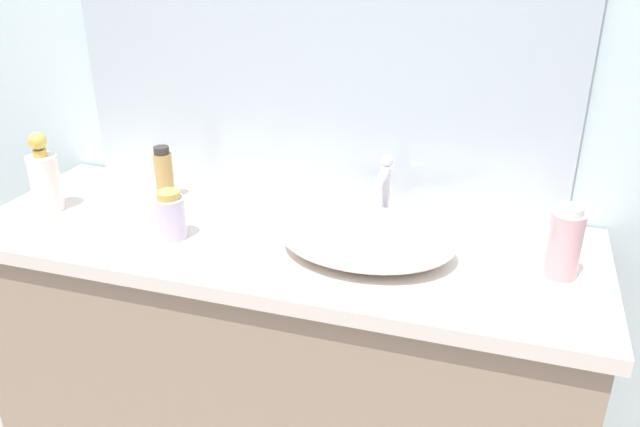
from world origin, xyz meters
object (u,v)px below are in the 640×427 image
(sink_basin, at_px, (367,237))
(lotion_bottle, at_px, (164,174))
(soap_dispenser, at_px, (45,178))
(spray_can, at_px, (170,216))
(perfume_bottle, at_px, (565,243))

(sink_basin, xyz_separation_m, lotion_bottle, (-0.59, 0.14, 0.03))
(soap_dispenser, xyz_separation_m, spray_can, (0.38, -0.05, -0.03))
(lotion_bottle, bearing_deg, soap_dispenser, -148.22)
(soap_dispenser, bearing_deg, perfume_bottle, 1.85)
(sink_basin, relative_size, soap_dispenser, 1.92)
(sink_basin, relative_size, lotion_bottle, 2.74)
(sink_basin, height_order, soap_dispenser, soap_dispenser)
(sink_basin, height_order, lotion_bottle, lotion_bottle)
(sink_basin, height_order, spray_can, spray_can)
(soap_dispenser, xyz_separation_m, perfume_bottle, (1.25, 0.04, -0.01))
(sink_basin, xyz_separation_m, soap_dispenser, (-0.84, -0.01, 0.04))
(sink_basin, bearing_deg, lotion_bottle, 166.31)
(sink_basin, xyz_separation_m, perfume_bottle, (0.41, 0.03, 0.04))
(lotion_bottle, distance_m, spray_can, 0.24)
(lotion_bottle, bearing_deg, sink_basin, -13.69)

